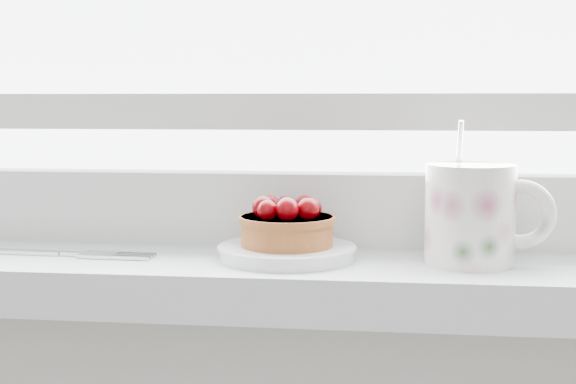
% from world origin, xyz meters
% --- Properties ---
extents(saucer, '(0.12, 0.12, 0.01)m').
position_xyz_m(saucer, '(-0.02, 1.88, 0.95)').
color(saucer, white).
rests_on(saucer, windowsill).
extents(raspberry_tart, '(0.09, 0.09, 0.05)m').
position_xyz_m(raspberry_tart, '(-0.02, 1.88, 0.97)').
color(raspberry_tart, brown).
rests_on(raspberry_tart, saucer).
extents(floral_mug, '(0.11, 0.09, 0.12)m').
position_xyz_m(floral_mug, '(0.14, 1.88, 0.99)').
color(floral_mug, silver).
rests_on(floral_mug, windowsill).
extents(fork, '(0.21, 0.03, 0.00)m').
position_xyz_m(fork, '(-0.24, 1.87, 0.94)').
color(fork, silver).
rests_on(fork, windowsill).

